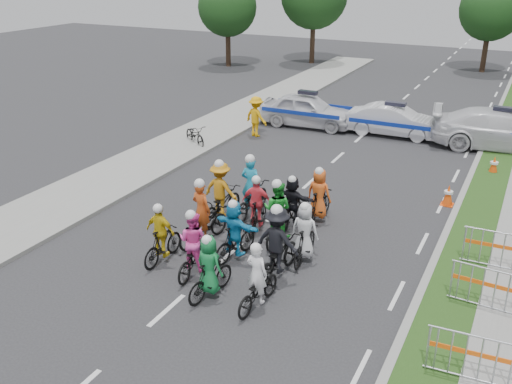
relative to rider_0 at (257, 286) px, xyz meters
The scene contains 30 objects.
ground 2.18m from the rider_0, 149.07° to the right, with size 90.00×90.00×0.00m, color #28282B.
curb_right 5.15m from the rider_0, 49.93° to the left, with size 0.20×60.00×0.12m, color gray.
grass_strip 5.62m from the rider_0, 44.44° to the left, with size 1.20×60.00×0.11m, color #213F14.
sidewalk_left 9.20m from the rider_0, 154.73° to the left, with size 3.00×60.00×0.13m, color gray.
rider_0 is the anchor object (origin of this frame).
rider_1 1.21m from the rider_0, behind, with size 0.77×1.65×1.68m.
rider_2 2.21m from the rider_0, 163.29° to the left, with size 0.80×1.82×1.82m.
rider_3 3.30m from the rider_0, 166.42° to the left, with size 0.87×1.64×1.71m.
rider_4 1.46m from the rider_0, 96.21° to the left, with size 1.17×2.04×2.04m.
rider_5 2.38m from the rider_0, 131.21° to the left, with size 1.44×1.72×1.74m.
rider_6 3.57m from the rider_0, 142.10° to the left, with size 1.05×2.03×1.97m.
rider_7 2.50m from the rider_0, 86.52° to the left, with size 0.75×1.68×1.74m.
rider_8 3.36m from the rider_0, 106.76° to the left, with size 0.86×1.94×1.92m.
rider_9 3.98m from the rider_0, 116.52° to the left, with size 0.94×1.74×1.78m.
rider_10 4.85m from the rider_0, 129.66° to the left, with size 1.14×2.00×2.00m.
rider_11 4.40m from the rider_0, 102.74° to the left, with size 1.37×1.63×1.66m.
rider_12 5.06m from the rider_0, 118.62° to the left, with size 0.71×2.01×2.05m.
rider_13 4.99m from the rider_0, 94.53° to the left, with size 0.78×1.73×1.80m.
police_car_0 15.41m from the rider_0, 107.66° to the left, with size 1.82×4.53×1.54m, color silver.
police_car_1 15.00m from the rider_0, 92.28° to the left, with size 1.46×4.19×1.38m, color silver.
police_car_2 15.57m from the rider_0, 75.52° to the left, with size 2.30×5.66×1.64m, color silver.
marshal_hiviz 13.58m from the rider_0, 116.73° to the left, with size 1.17×0.67×1.81m, color #E6A20C.
barrier_0 4.92m from the rider_0, ahead, with size 2.00×0.50×1.12m, color #A5A8AD, non-canonical shape.
barrier_1 5.35m from the rider_0, 23.71° to the left, with size 2.00×0.50×1.12m, color #A5A8AD, non-canonical shape.
barrier_2 6.47m from the rider_0, 40.76° to the left, with size 2.00×0.50×1.12m, color #A5A8AD, non-canonical shape.
cone_0 8.57m from the rider_0, 69.85° to the left, with size 0.40×0.40×0.70m.
cone_1 12.39m from the rider_0, 71.21° to the left, with size 0.40×0.40×0.70m.
parked_bike 12.57m from the rider_0, 128.81° to the left, with size 0.59×1.69×0.89m, color black.
tree_0 31.42m from the rider_0, 120.41° to the left, with size 4.20×4.20×6.30m.
tree_4 33.14m from the rider_0, 87.92° to the left, with size 4.20×4.20×6.30m.
Camera 1 is at (6.81, -8.98, 7.58)m, focal length 40.00 mm.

